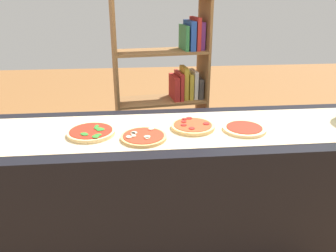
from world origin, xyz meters
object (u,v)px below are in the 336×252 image
(pizza_pepperoni_2, at_px, (193,126))
(pizza_plain_3, at_px, (244,129))
(pizza_mushroom_1, at_px, (143,137))
(pizza_spinach_0, at_px, (91,132))
(bookshelf, at_px, (172,105))

(pizza_pepperoni_2, xyz_separation_m, pizza_plain_3, (0.26, -0.05, -0.00))
(pizza_mushroom_1, bearing_deg, pizza_pepperoni_2, 22.28)
(pizza_mushroom_1, height_order, pizza_pepperoni_2, pizza_pepperoni_2)
(pizza_spinach_0, xyz_separation_m, pizza_plain_3, (0.79, -0.02, -0.00))
(pizza_plain_3, relative_size, bookshelf, 0.14)
(pizza_plain_3, distance_m, bookshelf, 1.10)
(pizza_spinach_0, height_order, pizza_pepperoni_2, same)
(pizza_pepperoni_2, height_order, pizza_plain_3, pizza_pepperoni_2)
(pizza_plain_3, xyz_separation_m, bookshelf, (-0.26, 1.04, -0.21))
(pizza_spinach_0, bearing_deg, pizza_pepperoni_2, 3.28)
(pizza_mushroom_1, distance_m, bookshelf, 1.15)
(pizza_pepperoni_2, height_order, bookshelf, bookshelf)
(pizza_mushroom_1, height_order, pizza_plain_3, pizza_mushroom_1)
(bookshelf, bearing_deg, pizza_plain_3, -75.77)
(pizza_pepperoni_2, bearing_deg, pizza_mushroom_1, -157.72)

